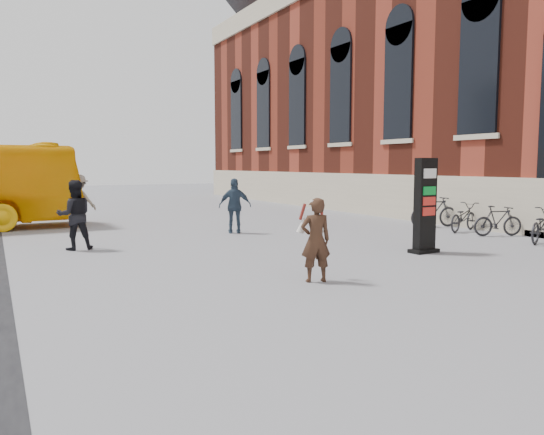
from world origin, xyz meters
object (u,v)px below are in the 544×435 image
woman (316,239)px  bike_4 (541,225)px  bike_6 (463,217)px  pedestrian_c (235,206)px  pedestrian_a (75,215)px  pedestrian_b (79,200)px  bike_7 (434,212)px  info_pylon (425,206)px  bike_5 (498,221)px

woman → bike_4: (8.46, 1.32, -0.33)m
woman → bike_4: 8.57m
woman → bike_6: size_ratio=0.89×
pedestrian_c → bike_4: 9.11m
woman → bike_6: bearing=-138.8°
woman → pedestrian_a: pedestrian_a is taller
pedestrian_c → bike_6: (6.90, -3.09, -0.41)m
pedestrian_c → pedestrian_b: bearing=-24.5°
woman → bike_7: size_ratio=0.86×
info_pylon → bike_6: bearing=28.3°
pedestrian_a → pedestrian_c: pedestrian_a is taller
pedestrian_b → bike_6: bearing=-179.2°
info_pylon → pedestrian_c: size_ratio=1.34×
woman → bike_6: woman is taller
woman → bike_5: woman is taller
bike_7 → woman: bearing=134.9°
pedestrian_c → bike_4: pedestrian_c is taller
pedestrian_a → bike_6: 12.11m
bike_4 → bike_6: bearing=-21.0°
pedestrian_c → bike_4: (6.90, -5.93, -0.40)m
info_pylon → bike_4: bearing=-6.2°
bike_5 → bike_7: (0.00, 2.68, 0.08)m
bike_7 → info_pylon: bearing=144.8°
woman → bike_4: bearing=-156.2°
pedestrian_c → bike_5: 8.23m
pedestrian_b → bike_4: size_ratio=1.00×
woman → bike_7: bearing=-132.2°
info_pylon → pedestrian_b: (-6.82, 10.08, -0.25)m
info_pylon → bike_4: size_ratio=1.28×
info_pylon → woman: (-4.21, -1.53, -0.37)m
bike_4 → bike_5: size_ratio=1.17×
bike_4 → bike_7: bike_7 is taller
bike_5 → bike_7: 2.68m
bike_4 → bike_7: bearing=-21.0°
woman → bike_6: 9.44m
info_pylon → pedestrian_c: (-2.65, 5.73, -0.30)m
info_pylon → bike_7: bearing=39.4°
woman → pedestrian_b: size_ratio=0.86×
info_pylon → bike_4: (4.25, -0.21, -0.70)m
pedestrian_b → bike_7: 12.66m
bike_5 → bike_6: (0.00, 1.38, -0.00)m
bike_5 → bike_7: bike_7 is taller
pedestrian_c → bike_5: (6.90, -4.46, -0.41)m
pedestrian_a → bike_4: size_ratio=0.98×
pedestrian_a → info_pylon: bearing=150.3°
pedestrian_a → bike_7: bearing=178.0°
info_pylon → bike_7: (4.25, 3.94, -0.63)m
pedestrian_a → bike_6: bearing=171.8°
pedestrian_a → bike_5: (11.94, -3.32, -0.43)m
bike_5 → pedestrian_c: bearing=77.3°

